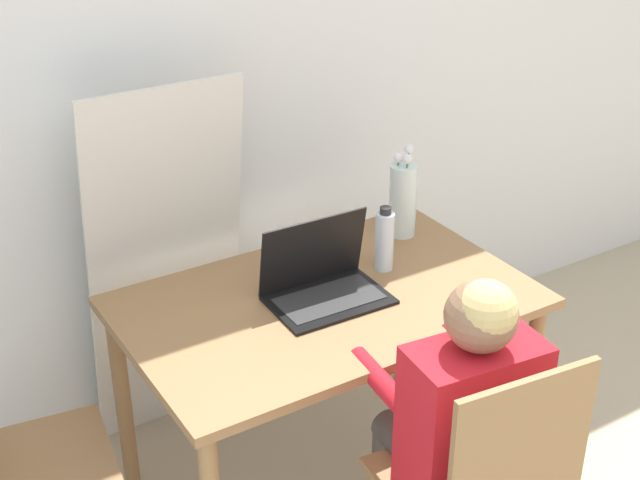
# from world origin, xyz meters

# --- Properties ---
(wall_back) EXTENTS (6.40, 0.05, 2.50)m
(wall_back) POSITION_xyz_m (0.00, 2.23, 1.25)
(wall_back) COLOR white
(wall_back) RESTS_ON ground_plane
(dining_table) EXTENTS (1.18, 0.75, 0.71)m
(dining_table) POSITION_xyz_m (-0.14, 1.56, 0.62)
(dining_table) COLOR olive
(dining_table) RESTS_ON ground_plane
(person_seated) EXTENTS (0.38, 0.45, 1.06)m
(person_seated) POSITION_xyz_m (-0.09, 1.00, 0.66)
(person_seated) COLOR red
(person_seated) RESTS_ON ground_plane
(laptop) EXTENTS (0.35, 0.24, 0.23)m
(laptop) POSITION_xyz_m (-0.14, 1.58, 0.76)
(laptop) COLOR black
(laptop) RESTS_ON dining_table
(flower_vase) EXTENTS (0.09, 0.09, 0.31)m
(flower_vase) POSITION_xyz_m (0.30, 1.78, 0.84)
(flower_vase) COLOR silver
(flower_vase) RESTS_ON dining_table
(water_bottle) EXTENTS (0.06, 0.06, 0.21)m
(water_bottle) POSITION_xyz_m (0.11, 1.62, 0.80)
(water_bottle) COLOR silver
(water_bottle) RESTS_ON dining_table
(cardboard_panel) EXTENTS (0.52, 0.19, 1.28)m
(cardboard_panel) POSITION_xyz_m (-0.42, 2.08, 0.64)
(cardboard_panel) COLOR silver
(cardboard_panel) RESTS_ON ground_plane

